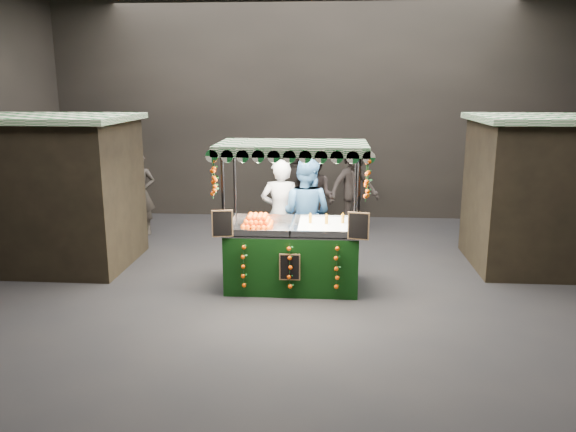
{
  "coord_description": "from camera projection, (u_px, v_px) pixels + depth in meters",
  "views": [
    {
      "loc": [
        0.49,
        -8.34,
        3.12
      ],
      "look_at": [
        -0.18,
        0.5,
        1.05
      ],
      "focal_mm": 35.42,
      "sensor_mm": 36.0,
      "label": 1
    }
  ],
  "objects": [
    {
      "name": "shopper_2",
      "position": [
        294.0,
        190.0,
        12.63
      ],
      "size": [
        1.0,
        0.89,
        1.62
      ],
      "rotation": [
        0.0,
        0.0,
        2.5
      ],
      "color": "#282320",
      "rests_on": "ground"
    },
    {
      "name": "market_hall",
      "position": [
        298.0,
        65.0,
        8.07
      ],
      "size": [
        12.1,
        10.1,
        5.05
      ],
      "color": "black",
      "rests_on": "ground"
    },
    {
      "name": "neighbour_stall_right",
      "position": [
        560.0,
        192.0,
        9.68
      ],
      "size": [
        3.0,
        2.2,
        2.6
      ],
      "color": "black",
      "rests_on": "ground"
    },
    {
      "name": "shopper_4",
      "position": [
        93.0,
        190.0,
        11.96
      ],
      "size": [
        0.93,
        0.64,
        1.84
      ],
      "rotation": [
        0.0,
        0.0,
        3.08
      ],
      "color": "#282220",
      "rests_on": "ground"
    },
    {
      "name": "ground",
      "position": [
        297.0,
        289.0,
        8.84
      ],
      "size": [
        12.0,
        12.0,
        0.0
      ],
      "primitive_type": "plane",
      "color": "black",
      "rests_on": "ground"
    },
    {
      "name": "shopper_0",
      "position": [
        140.0,
        194.0,
        11.89
      ],
      "size": [
        0.69,
        0.51,
        1.74
      ],
      "rotation": [
        0.0,
        0.0,
        0.15
      ],
      "color": "#2D2925",
      "rests_on": "ground"
    },
    {
      "name": "neighbour_stall_left",
      "position": [
        47.0,
        191.0,
        9.83
      ],
      "size": [
        3.0,
        2.2,
        2.6
      ],
      "color": "black",
      "rests_on": "ground"
    },
    {
      "name": "shopper_3",
      "position": [
        354.0,
        186.0,
        12.27
      ],
      "size": [
        1.42,
        1.2,
        1.9
      ],
      "rotation": [
        0.0,
        0.0,
        0.49
      ],
      "color": "#2E2725",
      "rests_on": "ground"
    },
    {
      "name": "vendor_grey",
      "position": [
        281.0,
        214.0,
        9.76
      ],
      "size": [
        0.7,
        0.48,
        1.88
      ],
      "rotation": [
        0.0,
        0.0,
        3.19
      ],
      "color": "gray",
      "rests_on": "ground"
    },
    {
      "name": "vendor_blue",
      "position": [
        306.0,
        214.0,
        9.68
      ],
      "size": [
        1.13,
        1.01,
        1.91
      ],
      "rotation": [
        0.0,
        0.0,
        2.78
      ],
      "color": "#295283",
      "rests_on": "ground"
    },
    {
      "name": "shopper_1",
      "position": [
        314.0,
        197.0,
        11.5
      ],
      "size": [
        1.05,
        0.96,
        1.74
      ],
      "rotation": [
        0.0,
        0.0,
        -0.46
      ],
      "color": "black",
      "rests_on": "ground"
    },
    {
      "name": "juice_stall",
      "position": [
        293.0,
        244.0,
        8.79
      ],
      "size": [
        2.33,
        1.37,
        2.26
      ],
      "color": "black",
      "rests_on": "ground"
    }
  ]
}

